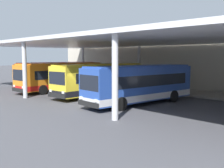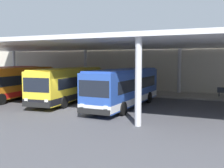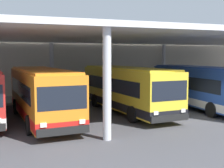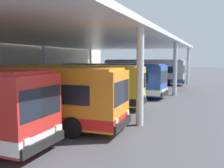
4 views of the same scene
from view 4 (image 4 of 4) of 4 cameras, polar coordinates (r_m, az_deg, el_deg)
ground_plane at (r=20.22m, az=4.53°, el=-4.52°), size 200.00×200.00×0.00m
platform_kerb at (r=26.32m, az=-20.57°, el=-2.29°), size 42.00×4.50×0.18m
canopy_shelter at (r=22.31m, az=-9.11°, el=10.08°), size 40.00×17.00×5.55m
bus_second_bay at (r=14.01m, az=-18.48°, el=-2.50°), size 3.16×10.66×3.17m
bus_middle_bay at (r=19.23m, az=-8.37°, el=-0.11°), size 3.26×10.68×3.17m
bus_far_bay at (r=24.12m, az=-0.12°, el=1.12°), size 3.08×10.64×3.17m
bus_departing at (r=35.91m, az=7.35°, el=2.88°), size 3.01×11.42×3.57m
bench_waiting at (r=35.23m, az=-8.08°, el=0.89°), size 1.80×0.45×0.92m
trash_bin at (r=38.49m, az=-4.74°, el=1.35°), size 0.52×0.52×0.98m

